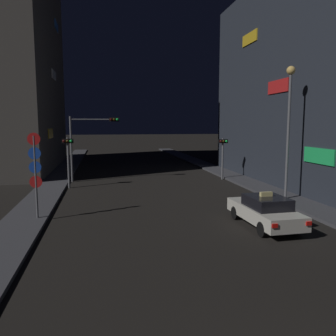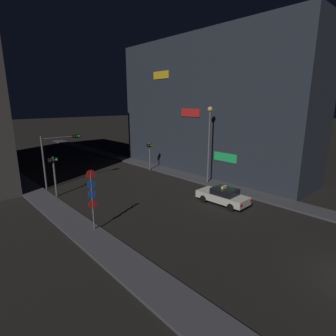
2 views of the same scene
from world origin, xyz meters
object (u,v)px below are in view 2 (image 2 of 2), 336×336
(traffic_light_right_kerb, at_px, (150,151))
(street_lamp_near_block, at_px, (209,132))
(traffic_light_overhead, at_px, (58,150))
(sign_pole_left, at_px, (92,195))
(traffic_light_left_kerb, at_px, (54,168))
(taxi, at_px, (223,196))

(traffic_light_right_kerb, bearing_deg, street_lamp_near_block, -83.22)
(traffic_light_overhead, xyz_separation_m, sign_pole_left, (-2.16, -11.29, -1.25))
(traffic_light_left_kerb, bearing_deg, traffic_light_right_kerb, 7.66)
(street_lamp_near_block, bearing_deg, taxi, -128.25)
(taxi, relative_size, traffic_light_right_kerb, 1.30)
(traffic_light_overhead, distance_m, sign_pole_left, 11.56)
(taxi, distance_m, traffic_light_left_kerb, 15.14)
(street_lamp_near_block, bearing_deg, traffic_light_overhead, 141.39)
(traffic_light_overhead, bearing_deg, taxi, -59.89)
(traffic_light_left_kerb, xyz_separation_m, street_lamp_near_block, (13.36, -6.82, 2.80))
(taxi, relative_size, sign_pole_left, 1.10)
(sign_pole_left, bearing_deg, taxi, -15.49)
(traffic_light_left_kerb, relative_size, sign_pole_left, 0.90)
(traffic_light_right_kerb, distance_m, street_lamp_near_block, 9.03)
(traffic_light_left_kerb, distance_m, street_lamp_near_block, 15.26)
(sign_pole_left, bearing_deg, traffic_light_right_kerb, 38.22)
(traffic_light_left_kerb, bearing_deg, street_lamp_near_block, -27.04)
(sign_pole_left, bearing_deg, traffic_light_overhead, 79.18)
(taxi, xyz_separation_m, traffic_light_right_kerb, (2.67, 13.15, 1.78))
(traffic_light_left_kerb, xyz_separation_m, traffic_light_right_kerb, (12.35, 1.66, -0.14))
(traffic_light_right_kerb, height_order, street_lamp_near_block, street_lamp_near_block)
(traffic_light_overhead, height_order, street_lamp_near_block, street_lamp_near_block)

